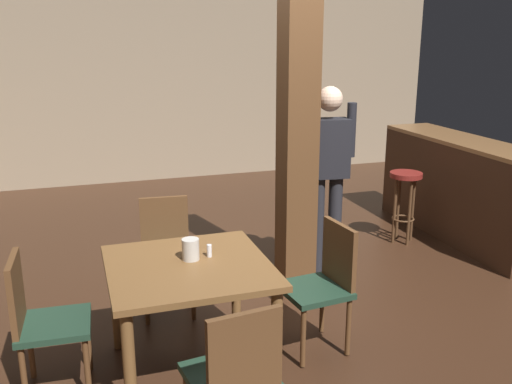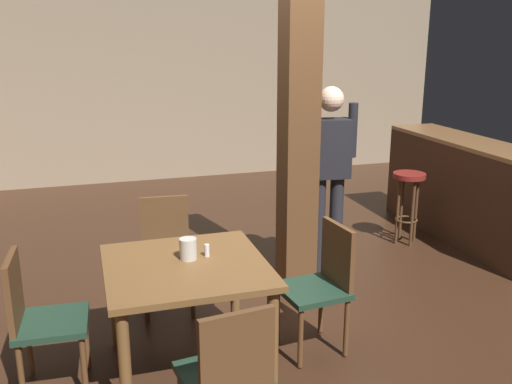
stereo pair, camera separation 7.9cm
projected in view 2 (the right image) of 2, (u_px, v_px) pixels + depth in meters
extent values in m
plane|color=#382114|center=(295.00, 302.00, 4.71)|extent=(10.80, 10.80, 0.00)
cube|color=gray|center=(189.00, 85.00, 8.47)|extent=(8.00, 0.10, 2.80)
cube|color=brown|center=(298.00, 127.00, 4.68)|extent=(0.28, 0.28, 2.80)
cube|color=brown|center=(186.00, 267.00, 3.58)|extent=(1.00, 1.00, 0.04)
cylinder|color=brown|center=(235.00, 285.00, 4.20)|extent=(0.07, 0.07, 0.71)
cylinder|color=brown|center=(115.00, 300.00, 3.95)|extent=(0.07, 0.07, 0.71)
cylinder|color=brown|center=(273.00, 344.00, 3.40)|extent=(0.07, 0.07, 0.71)
cylinder|color=brown|center=(125.00, 368.00, 3.16)|extent=(0.07, 0.07, 0.71)
cube|color=#1E3828|center=(52.00, 323.00, 3.44)|extent=(0.44, 0.44, 0.04)
cube|color=brown|center=(14.00, 292.00, 3.34)|extent=(0.06, 0.38, 0.45)
cylinder|color=brown|center=(86.00, 338.00, 3.71)|extent=(0.04, 0.04, 0.43)
cylinder|color=brown|center=(84.00, 368.00, 3.38)|extent=(0.04, 0.04, 0.43)
cylinder|color=brown|center=(29.00, 345.00, 3.63)|extent=(0.04, 0.04, 0.43)
cylinder|color=brown|center=(21.00, 376.00, 3.30)|extent=(0.04, 0.04, 0.43)
cube|color=#1E3828|center=(223.00, 376.00, 2.91)|extent=(0.47, 0.47, 0.04)
cube|color=brown|center=(237.00, 356.00, 2.68)|extent=(0.38, 0.08, 0.45)
cube|color=#1E3828|center=(167.00, 259.00, 4.42)|extent=(0.46, 0.46, 0.04)
cube|color=brown|center=(165.00, 224.00, 4.55)|extent=(0.38, 0.07, 0.45)
cylinder|color=brown|center=(193.00, 293.00, 4.35)|extent=(0.04, 0.04, 0.43)
cylinder|color=brown|center=(146.00, 297.00, 4.29)|extent=(0.04, 0.04, 0.43)
cylinder|color=brown|center=(189.00, 275.00, 4.68)|extent=(0.04, 0.04, 0.43)
cylinder|color=brown|center=(145.00, 278.00, 4.62)|extent=(0.04, 0.04, 0.43)
cube|color=#1E3828|center=(312.00, 291.00, 3.88)|extent=(0.46, 0.46, 0.04)
cube|color=brown|center=(338.00, 256.00, 3.89)|extent=(0.08, 0.38, 0.45)
cylinder|color=brown|center=(300.00, 337.00, 3.72)|extent=(0.04, 0.04, 0.43)
cylinder|color=brown|center=(277.00, 314.00, 4.03)|extent=(0.04, 0.04, 0.43)
cylinder|color=brown|center=(346.00, 327.00, 3.85)|extent=(0.04, 0.04, 0.43)
cylinder|color=brown|center=(321.00, 305.00, 4.16)|extent=(0.04, 0.04, 0.43)
cylinder|color=beige|center=(188.00, 249.00, 3.63)|extent=(0.11, 0.11, 0.14)
cylinder|color=silver|center=(207.00, 250.00, 3.68)|extent=(0.03, 0.03, 0.08)
cube|color=black|center=(330.00, 148.00, 4.82)|extent=(0.36, 0.25, 0.50)
sphere|color=beige|center=(331.00, 99.00, 4.70)|extent=(0.24, 0.24, 0.21)
cylinder|color=#232328|center=(336.00, 229.00, 5.02)|extent=(0.14, 0.14, 0.95)
cylinder|color=#232328|center=(318.00, 230.00, 5.00)|extent=(0.14, 0.14, 0.95)
cylinder|color=black|center=(352.00, 130.00, 4.81)|extent=(0.09, 0.09, 0.46)
cylinder|color=black|center=(308.00, 131.00, 4.75)|extent=(0.09, 0.09, 0.46)
cube|color=brown|center=(471.00, 142.00, 5.92)|extent=(0.56, 2.24, 0.04)
cube|color=#382114|center=(458.00, 192.00, 6.04)|extent=(0.36, 2.24, 1.03)
cylinder|color=maroon|center=(409.00, 176.00, 5.84)|extent=(0.33, 0.33, 0.05)
torus|color=#4C301C|center=(406.00, 219.00, 5.97)|extent=(0.24, 0.24, 0.02)
cylinder|color=#4C301C|center=(401.00, 208.00, 6.05)|extent=(0.03, 0.03, 0.71)
cylinder|color=#4C301C|center=(412.00, 214.00, 5.85)|extent=(0.03, 0.03, 0.71)
cylinder|color=#4C301C|center=(416.00, 210.00, 5.98)|extent=(0.03, 0.03, 0.71)
cylinder|color=#4C301C|center=(398.00, 212.00, 5.92)|extent=(0.03, 0.03, 0.71)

